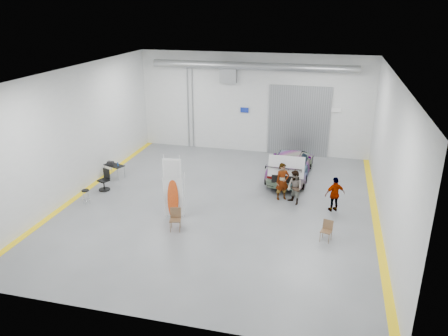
% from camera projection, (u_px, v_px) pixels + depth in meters
% --- Properties ---
extents(ground, '(16.00, 16.00, 0.00)m').
position_uv_depth(ground, '(220.00, 205.00, 20.03)').
color(ground, slate).
rests_on(ground, ground).
extents(room_shell, '(14.02, 16.18, 6.01)m').
position_uv_depth(room_shell, '(236.00, 107.00, 20.54)').
color(room_shell, silver).
rests_on(room_shell, ground).
extents(sedan_car, '(2.30, 5.16, 1.47)m').
position_uv_depth(sedan_car, '(290.00, 164.00, 22.99)').
color(sedan_car, silver).
rests_on(sedan_car, ground).
extents(person_a, '(0.77, 0.68, 1.78)m').
position_uv_depth(person_a, '(282.00, 181.00, 20.31)').
color(person_a, '#976C52').
rests_on(person_a, ground).
extents(person_b, '(0.98, 0.97, 1.60)m').
position_uv_depth(person_b, '(295.00, 188.00, 19.87)').
color(person_b, slate).
rests_on(person_b, ground).
extents(person_c, '(1.00, 0.77, 1.60)m').
position_uv_depth(person_c, '(335.00, 194.00, 19.18)').
color(person_c, brown).
rests_on(person_c, ground).
extents(surfboard_display, '(0.81, 0.28, 2.87)m').
position_uv_depth(surfboard_display, '(172.00, 193.00, 18.39)').
color(surfboard_display, white).
rests_on(surfboard_display, ground).
extents(folding_chair_near, '(0.53, 0.55, 0.92)m').
position_uv_depth(folding_chair_near, '(176.00, 224.00, 17.70)').
color(folding_chair_near, brown).
rests_on(folding_chair_near, ground).
extents(folding_chair_far, '(0.49, 0.51, 0.83)m').
position_uv_depth(folding_chair_far, '(326.00, 235.00, 16.91)').
color(folding_chair_far, brown).
rests_on(folding_chair_far, ground).
extents(shop_stool, '(0.35, 0.35, 0.69)m').
position_uv_depth(shop_stool, '(86.00, 197.00, 20.00)').
color(shop_stool, black).
rests_on(shop_stool, ground).
extents(work_table, '(1.21, 0.90, 0.89)m').
position_uv_depth(work_table, '(113.00, 165.00, 22.98)').
color(work_table, gray).
rests_on(work_table, ground).
extents(office_chair, '(0.60, 0.64, 1.05)m').
position_uv_depth(office_chair, '(104.00, 181.00, 21.49)').
color(office_chair, black).
rests_on(office_chair, ground).
extents(trunk_lid, '(1.71, 1.04, 0.04)m').
position_uv_depth(trunk_lid, '(286.00, 165.00, 20.65)').
color(trunk_lid, silver).
rests_on(trunk_lid, sedan_car).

